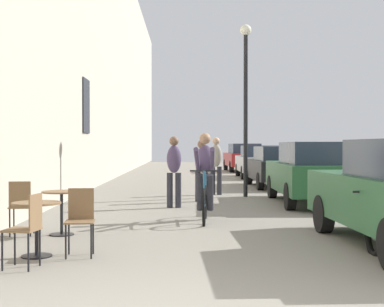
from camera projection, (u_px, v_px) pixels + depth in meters
The scene contains 15 objects.
building_facade_left at pixel (83, 21), 18.20m from camera, with size 0.54×68.00×11.11m.
cafe_table_near at pixel (37, 217), 7.27m from camera, with size 0.64×0.64×0.72m.
cafe_chair_near_toward_street at pixel (27, 225), 6.58m from camera, with size 0.43×0.43×0.89m.
cafe_chair_near_toward_wall at pixel (80, 217), 7.35m from camera, with size 0.41×0.41×0.89m.
cafe_table_mid at pixel (62, 203), 9.03m from camera, with size 0.64×0.64×0.72m.
cafe_chair_mid_toward_street at pixel (21, 204), 8.95m from camera, with size 0.42×0.42×0.89m.
cyclist_on_bicycle at pixel (205, 179), 10.71m from camera, with size 0.52×1.76×1.74m.
pedestrian_near at pixel (174, 168), 12.97m from camera, with size 0.35×0.26×1.68m.
pedestrian_mid at pixel (202, 167), 14.39m from camera, with size 0.36×0.27×1.60m.
pedestrian_far at pixel (216, 162), 16.38m from camera, with size 0.36×0.27×1.71m.
street_lamp at pixel (246, 88), 15.70m from camera, with size 0.32×0.32×4.90m.
parked_car_second at pixel (314, 172), 13.78m from camera, with size 1.90×4.38×1.55m.
parked_car_third at pixel (276, 166), 19.23m from camera, with size 1.76×4.04×1.43m.
parked_car_fourth at pixel (258, 161), 24.95m from camera, with size 1.76×4.10×1.45m.
parked_car_fifth at pixel (243, 157), 30.97m from camera, with size 1.96×4.42×1.55m.
Camera 1 is at (-0.11, -4.32, 1.47)m, focal length 51.72 mm.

